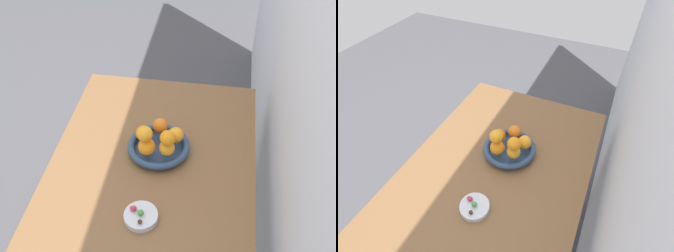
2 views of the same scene
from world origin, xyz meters
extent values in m
plane|color=#4C4C51|center=(0.00, 0.00, 0.00)|extent=(6.00, 6.00, 0.00)
cube|color=silver|center=(0.00, 0.48, 1.25)|extent=(4.00, 0.05, 2.50)
cube|color=brown|center=(0.00, 0.00, 0.72)|extent=(1.10, 0.76, 0.04)
cylinder|color=brown|center=(-0.49, -0.32, 0.35)|extent=(0.05, 0.05, 0.70)
cylinder|color=brown|center=(-0.49, 0.32, 0.35)|extent=(0.05, 0.05, 0.70)
cylinder|color=navy|center=(-0.10, 0.01, 0.75)|extent=(0.19, 0.19, 0.01)
torus|color=navy|center=(-0.10, 0.01, 0.77)|extent=(0.24, 0.24, 0.03)
cylinder|color=silver|center=(0.21, 0.01, 0.75)|extent=(0.11, 0.11, 0.02)
sphere|color=orange|center=(-0.13, 0.08, 0.81)|extent=(0.06, 0.06, 0.06)
sphere|color=orange|center=(-0.17, 0.01, 0.81)|extent=(0.06, 0.06, 0.06)
sphere|color=orange|center=(-0.12, -0.05, 0.81)|extent=(0.06, 0.06, 0.06)
sphere|color=orange|center=(-0.05, -0.02, 0.81)|extent=(0.06, 0.06, 0.06)
sphere|color=orange|center=(-0.05, 0.05, 0.81)|extent=(0.06, 0.06, 0.06)
sphere|color=orange|center=(-0.05, -0.03, 0.87)|extent=(0.06, 0.06, 0.06)
sphere|color=orange|center=(-0.05, 0.06, 0.87)|extent=(0.06, 0.06, 0.06)
sphere|color=#C6384C|center=(0.20, -0.02, 0.77)|extent=(0.02, 0.02, 0.02)
sphere|color=#472819|center=(0.25, 0.01, 0.77)|extent=(0.02, 0.02, 0.02)
sphere|color=#C6384C|center=(0.20, -0.02, 0.77)|extent=(0.02, 0.02, 0.02)
sphere|color=#4C9947|center=(0.21, 0.01, 0.77)|extent=(0.02, 0.02, 0.02)
camera|label=1|loc=(1.00, 0.22, 1.90)|focal=45.00mm
camera|label=2|loc=(0.63, 0.33, 1.64)|focal=28.00mm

